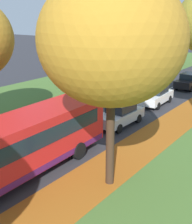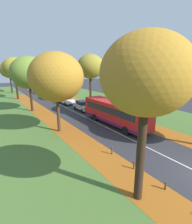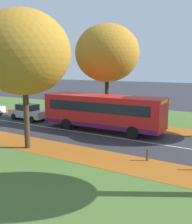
# 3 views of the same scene
# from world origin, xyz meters

# --- Properties ---
(grass_verge_left) EXTENTS (12.00, 90.00, 0.01)m
(grass_verge_left) POSITION_xyz_m (-9.20, 20.00, 0.00)
(grass_verge_left) COLOR #476B2D
(grass_verge_left) RESTS_ON ground
(leaf_litter_right) EXTENTS (2.80, 60.00, 0.00)m
(leaf_litter_right) POSITION_xyz_m (4.60, 14.00, 0.01)
(leaf_litter_right) COLOR #9E5619
(leaf_litter_right) RESTS_ON grass_verge_right
(road_centre_line) EXTENTS (0.12, 80.00, 0.01)m
(road_centre_line) POSITION_xyz_m (0.00, 20.00, 0.00)
(road_centre_line) COLOR silver
(road_centre_line) RESTS_ON ground
(tree_left_mid) EXTENTS (5.73, 5.73, 8.87)m
(tree_left_mid) POSITION_xyz_m (-5.67, 25.11, 6.27)
(tree_left_mid) COLOR black
(tree_left_mid) RESTS_ON ground
(tree_left_far) EXTENTS (4.96, 4.96, 9.13)m
(tree_left_far) POSITION_xyz_m (-5.78, 37.66, 6.86)
(tree_left_far) COLOR black
(tree_left_far) RESTS_ON ground
(tree_left_distant) EXTENTS (4.99, 4.99, 8.51)m
(tree_left_distant) POSITION_xyz_m (-5.44, 48.51, 6.23)
(tree_left_distant) COLOR black
(tree_left_distant) RESTS_ON ground
(tree_right_near) EXTENTS (6.22, 6.22, 9.48)m
(tree_right_near) POSITION_xyz_m (5.41, 13.74, 6.67)
(tree_right_near) COLOR #382619
(tree_right_near) RESTS_ON ground
(bus) EXTENTS (2.84, 10.46, 2.98)m
(bus) POSITION_xyz_m (1.48, 11.97, 1.70)
(bus) COLOR red
(bus) RESTS_ON ground
(car_silver_lead) EXTENTS (1.85, 4.24, 1.62)m
(car_silver_lead) POSITION_xyz_m (1.61, 20.80, 0.81)
(car_silver_lead) COLOR #B7BABF
(car_silver_lead) RESTS_ON ground
(car_white_following) EXTENTS (1.92, 4.27, 1.62)m
(car_white_following) POSITION_xyz_m (1.36, 27.14, 0.81)
(car_white_following) COLOR silver
(car_white_following) RESTS_ON ground
(car_black_third_in_line) EXTENTS (1.81, 4.21, 1.62)m
(car_black_third_in_line) POSITION_xyz_m (1.50, 34.79, 0.81)
(car_black_third_in_line) COLOR black
(car_black_third_in_line) RESTS_ON ground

